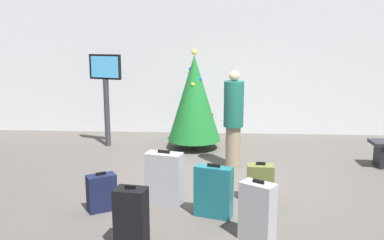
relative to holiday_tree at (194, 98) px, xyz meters
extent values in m
plane|color=#514C47|center=(0.58, -2.03, -1.08)|extent=(16.00, 16.00, 0.00)
cube|color=silver|center=(0.58, 1.55, 0.56)|extent=(16.00, 0.20, 3.27)
cylinder|color=#4C3319|center=(0.00, 0.00, -0.98)|extent=(0.12, 0.12, 0.19)
cone|color=#196628|center=(0.00, 0.00, 0.00)|extent=(1.10, 1.10, 1.78)
sphere|color=#F2D84C|center=(0.00, 0.00, 0.95)|extent=(0.12, 0.12, 0.12)
sphere|color=yellow|center=(-0.02, -0.17, 0.31)|extent=(0.08, 0.08, 0.08)
sphere|color=blue|center=(-0.08, 0.02, 0.61)|extent=(0.08, 0.08, 0.08)
sphere|color=blue|center=(0.13, -0.07, 0.40)|extent=(0.08, 0.08, 0.08)
sphere|color=red|center=(0.36, -0.02, -0.34)|extent=(0.08, 0.08, 0.08)
sphere|color=silver|center=(-0.10, 0.05, 0.51)|extent=(0.08, 0.08, 0.08)
sphere|color=red|center=(-0.20, 0.11, 0.13)|extent=(0.08, 0.08, 0.08)
cylinder|color=#333338|center=(-1.89, 0.10, -0.35)|extent=(0.12, 0.12, 1.45)
cube|color=black|center=(-1.89, 0.10, 0.64)|extent=(0.72, 0.31, 0.52)
cube|color=#4CB2F2|center=(-1.89, 0.05, 0.64)|extent=(0.63, 0.22, 0.44)
cube|color=black|center=(3.44, -1.08, -0.87)|extent=(0.08, 0.35, 0.42)
cylinder|color=gray|center=(0.77, -1.27, -0.70)|extent=(0.27, 0.27, 0.76)
cylinder|color=#19594C|center=(0.77, -1.27, 0.09)|extent=(0.50, 0.50, 0.81)
sphere|color=tan|center=(0.77, -1.27, 0.59)|extent=(0.19, 0.19, 0.19)
cube|color=#9EA0A5|center=(-0.26, -3.03, -0.71)|extent=(0.55, 0.35, 0.74)
cube|color=black|center=(-0.26, -3.03, -0.31)|extent=(0.18, 0.07, 0.04)
cube|color=#9EA0A5|center=(0.96, -4.04, -0.73)|extent=(0.45, 0.40, 0.70)
cube|color=black|center=(0.96, -4.04, -0.36)|extent=(0.13, 0.10, 0.04)
cube|color=black|center=(-0.47, -4.29, -0.73)|extent=(0.38, 0.30, 0.69)
cube|color=black|center=(-0.47, -4.29, -0.36)|extent=(0.13, 0.05, 0.04)
cube|color=#59602D|center=(1.11, -2.86, -0.80)|extent=(0.39, 0.26, 0.55)
cube|color=black|center=(1.11, -2.86, -0.51)|extent=(0.13, 0.04, 0.04)
cube|color=#141938|center=(-1.08, -3.32, -0.82)|extent=(0.43, 0.37, 0.51)
cube|color=black|center=(-1.08, -3.32, -0.55)|extent=(0.13, 0.10, 0.04)
cube|color=#19606B|center=(0.44, -3.42, -0.74)|extent=(0.53, 0.33, 0.68)
cube|color=black|center=(0.44, -3.42, -0.37)|extent=(0.17, 0.08, 0.04)
camera|label=1|loc=(0.48, -8.61, 1.26)|focal=39.08mm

